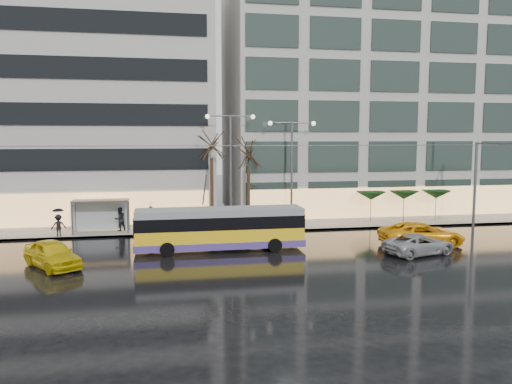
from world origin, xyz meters
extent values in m
plane|color=black|center=(0.00, 0.00, 0.00)|extent=(140.00, 140.00, 0.00)
cube|color=gray|center=(2.00, 14.00, 0.07)|extent=(80.00, 10.00, 0.15)
cube|color=slate|center=(2.00, 9.05, 0.07)|extent=(80.00, 0.10, 0.15)
cube|color=#AFADA8|center=(-16.00, 19.00, 11.15)|extent=(34.00, 14.00, 22.00)
cube|color=#AFADA8|center=(19.00, 19.00, 12.65)|extent=(32.00, 14.00, 25.00)
cube|color=yellow|center=(0.33, 3.38, 0.95)|extent=(10.81, 2.30, 1.35)
cube|color=#513B94|center=(0.33, 3.38, 0.50)|extent=(10.85, 2.33, 0.45)
cube|color=black|center=(0.33, 3.38, 1.94)|extent=(10.83, 2.31, 0.81)
cube|color=gray|center=(0.33, 3.38, 2.57)|extent=(10.81, 2.30, 0.45)
cube|color=black|center=(5.76, 3.40, 1.80)|extent=(0.06, 2.07, 1.17)
cube|color=black|center=(-5.10, 3.36, 1.80)|extent=(0.06, 2.07, 1.17)
cylinder|color=black|center=(3.74, 4.52, 0.45)|extent=(0.90, 0.32, 0.90)
cylinder|color=black|center=(3.75, 2.27, 0.45)|extent=(0.90, 0.32, 0.90)
cylinder|color=black|center=(-3.10, 4.49, 0.45)|extent=(0.90, 0.32, 0.90)
cylinder|color=black|center=(-3.09, 2.24, 0.45)|extent=(0.90, 0.32, 0.90)
cylinder|color=#595B60|center=(-0.58, 4.23, 3.87)|extent=(0.07, 3.35, 2.37)
cylinder|color=#595B60|center=(-0.58, 4.68, 3.87)|extent=(0.07, 3.35, 2.37)
cylinder|color=#595B60|center=(22.00, 8.50, 3.50)|extent=(0.24, 0.24, 7.00)
cube|color=#595B60|center=(22.00, 6.00, 6.90)|extent=(0.10, 5.00, 0.10)
cylinder|color=#595B60|center=(1.00, 5.75, 6.80)|extent=(42.00, 0.04, 0.04)
cylinder|color=#595B60|center=(1.00, 6.25, 6.80)|extent=(42.00, 0.04, 0.04)
cube|color=#595B60|center=(-8.00, 10.50, 2.60)|extent=(4.20, 1.60, 0.12)
cube|color=silver|center=(-8.00, 11.20, 1.35)|extent=(4.00, 0.05, 2.20)
cube|color=white|center=(-10.05, 10.50, 1.35)|extent=(0.10, 1.40, 2.20)
cylinder|color=#595B60|center=(-10.00, 9.80, 1.35)|extent=(0.10, 0.10, 2.40)
cylinder|color=#595B60|center=(-10.00, 11.20, 1.35)|extent=(0.10, 0.10, 2.40)
cylinder|color=#595B60|center=(-6.00, 9.80, 1.35)|extent=(0.10, 0.10, 2.40)
cylinder|color=#595B60|center=(-6.00, 11.20, 1.35)|extent=(0.10, 0.10, 2.40)
cylinder|color=#595B60|center=(2.00, 10.80, 4.65)|extent=(0.18, 0.18, 9.00)
cylinder|color=#595B60|center=(1.10, 10.80, 9.05)|extent=(1.80, 0.10, 0.10)
cylinder|color=#595B60|center=(2.90, 10.80, 9.05)|extent=(1.80, 0.10, 0.10)
sphere|color=#FFF2CC|center=(0.20, 10.80, 9.00)|extent=(0.36, 0.36, 0.36)
sphere|color=#FFF2CC|center=(3.80, 10.80, 9.00)|extent=(0.36, 0.36, 0.36)
cylinder|color=#595B60|center=(7.00, 10.80, 4.40)|extent=(0.18, 0.18, 8.50)
cylinder|color=#595B60|center=(6.10, 10.80, 8.55)|extent=(1.80, 0.10, 0.10)
cylinder|color=#595B60|center=(7.90, 10.80, 8.55)|extent=(1.80, 0.10, 0.10)
sphere|color=#FFF2CC|center=(5.20, 10.80, 8.50)|extent=(0.36, 0.36, 0.36)
sphere|color=#FFF2CC|center=(8.80, 10.80, 8.50)|extent=(0.36, 0.36, 0.36)
cylinder|color=black|center=(0.50, 11.00, 2.95)|extent=(0.28, 0.28, 5.60)
cylinder|color=black|center=(3.50, 11.20, 2.60)|extent=(0.28, 0.28, 4.90)
cylinder|color=#595B60|center=(14.00, 11.00, 1.25)|extent=(0.06, 0.06, 2.20)
cone|color=#0E3410|center=(14.00, 11.00, 2.45)|extent=(2.50, 2.50, 0.70)
cylinder|color=#595B60|center=(17.00, 11.00, 1.25)|extent=(0.06, 0.06, 2.20)
cone|color=#0E3410|center=(17.00, 11.00, 2.45)|extent=(2.50, 2.50, 0.70)
cylinder|color=#595B60|center=(20.00, 11.00, 1.25)|extent=(0.06, 0.06, 2.20)
cone|color=#0E3410|center=(20.00, 11.00, 2.45)|extent=(2.50, 2.50, 0.70)
imported|color=#DBC10B|center=(-9.51, 0.73, 0.79)|extent=(4.17, 4.87, 1.58)
imported|color=yellow|center=(14.69, 4.30, 0.63)|extent=(4.04, 2.04, 1.27)
imported|color=#FFAA0D|center=(14.05, 2.42, 0.79)|extent=(5.90, 3.07, 1.59)
imported|color=#9C9CA1|center=(12.60, 0.06, 0.65)|extent=(5.11, 3.32, 1.31)
imported|color=black|center=(-4.31, 10.88, 1.09)|extent=(0.79, 0.63, 1.89)
imported|color=#C44176|center=(-4.31, 10.88, 1.90)|extent=(1.20, 1.21, 0.88)
imported|color=black|center=(-6.67, 10.88, 1.07)|extent=(1.13, 1.08, 1.83)
imported|color=black|center=(-10.89, 9.40, 0.96)|extent=(1.17, 0.84, 1.63)
imported|color=black|center=(-10.89, 9.40, 1.90)|extent=(1.00, 1.00, 0.72)
camera|label=1|loc=(-3.04, -28.56, 7.36)|focal=35.00mm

